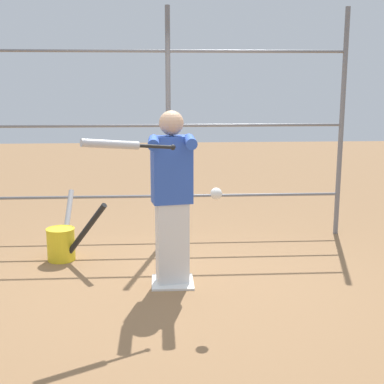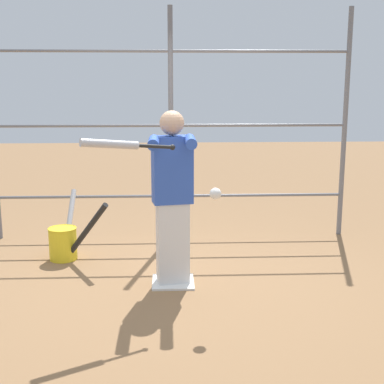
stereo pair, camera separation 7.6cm
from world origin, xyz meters
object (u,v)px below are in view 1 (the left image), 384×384
object	(u,v)px
baseball_bat_swinging	(119,145)
bat_bucket	(63,241)
batter	(172,193)
softball_in_flight	(216,194)

from	to	relation	value
baseball_bat_swinging	bat_bucket	size ratio (longest dim) A/B	0.75
batter	softball_in_flight	xyz separation A→B (m)	(-0.34, 0.66, 0.13)
softball_in_flight	bat_bucket	bearing A→B (deg)	-43.76
baseball_bat_swinging	softball_in_flight	distance (m)	0.87
softball_in_flight	bat_bucket	world-z (taller)	softball_in_flight
batter	softball_in_flight	bearing A→B (deg)	117.35
baseball_bat_swinging	bat_bucket	world-z (taller)	baseball_bat_swinging
baseball_bat_swinging	softball_in_flight	bearing A→B (deg)	178.36
bat_bucket	batter	bearing A→B (deg)	146.11
batter	bat_bucket	size ratio (longest dim) A/B	1.66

